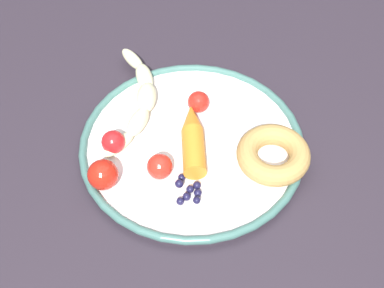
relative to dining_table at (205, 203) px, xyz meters
The scene contains 10 objects.
dining_table is the anchor object (origin of this frame).
plate 0.10m from the dining_table, 15.31° to the left, with size 0.33×0.33×0.02m.
banana 0.19m from the dining_table, 31.02° to the left, with size 0.23×0.10×0.03m.
carrot_orange 0.12m from the dining_table, 14.42° to the left, with size 0.13×0.04×0.03m.
donut 0.14m from the dining_table, 88.11° to the right, with size 0.10×0.10×0.03m, color #B2884A.
blueberry_pile 0.11m from the dining_table, 141.82° to the left, with size 0.05×0.04×0.02m.
tomato_near 0.18m from the dining_table, 92.15° to the left, with size 0.04×0.04×0.04m, color red.
tomato_mid 0.17m from the dining_table, 67.18° to the left, with size 0.03×0.03×0.03m, color red.
tomato_far 0.13m from the dining_table, 88.21° to the left, with size 0.04×0.04×0.04m, color red.
tomato_extra 0.15m from the dining_table, ahead, with size 0.03×0.03×0.03m, color red.
Camera 1 is at (-0.45, 0.08, 1.41)m, focal length 52.35 mm.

